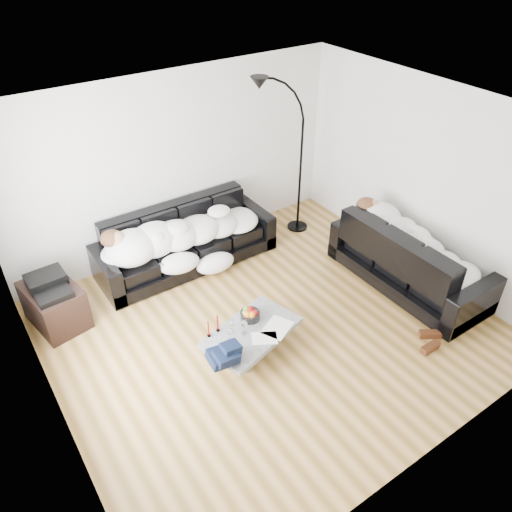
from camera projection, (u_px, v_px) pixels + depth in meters
ground at (270, 327)px, 6.16m from camera, size 5.00×5.00×0.00m
wall_back at (177, 165)px, 6.92m from camera, size 5.00×0.02×2.60m
wall_left at (34, 330)px, 4.26m from camera, size 0.02×4.50×2.60m
wall_right at (426, 180)px, 6.55m from camera, size 0.02×4.50×2.60m
ceiling at (274, 123)px, 4.65m from camera, size 5.00×5.00×0.00m
sofa_back at (186, 239)px, 7.01m from camera, size 2.54×0.88×0.83m
sofa_right at (411, 257)px, 6.61m from camera, size 0.94×2.18×0.88m
sleeper_back at (186, 227)px, 6.85m from camera, size 2.15×0.74×0.43m
sleeper_right at (414, 244)px, 6.49m from camera, size 0.79×1.87×0.46m
teal_cushion at (374, 218)px, 6.88m from camera, size 0.42×0.38×0.20m
coffee_table at (251, 341)px, 5.74m from camera, size 1.24×0.92×0.32m
fruit_bowl at (250, 314)px, 5.77m from camera, size 0.30×0.30×0.14m
wine_glass_a at (232, 326)px, 5.58m from camera, size 0.07×0.07×0.17m
wine_glass_b at (230, 335)px, 5.47m from camera, size 0.09×0.09×0.17m
wine_glass_c at (244, 327)px, 5.56m from camera, size 0.10×0.10×0.18m
candle_left at (208, 329)px, 5.51m from camera, size 0.04×0.04×0.21m
candle_right at (218, 324)px, 5.58m from camera, size 0.05×0.05×0.22m
newspaper_a at (277, 327)px, 5.68m from camera, size 0.43×0.39×0.01m
newspaper_b at (265, 338)px, 5.54m from camera, size 0.35×0.32×0.01m
navy_jacket at (227, 350)px, 5.18m from camera, size 0.40×0.36×0.16m
shoes at (430, 341)px, 5.89m from camera, size 0.47×0.38×0.09m
av_cabinet at (55, 305)px, 6.08m from camera, size 0.67×0.87×0.54m
stereo at (48, 284)px, 5.89m from camera, size 0.46×0.36×0.13m
floor_lamp at (301, 164)px, 7.41m from camera, size 0.86×0.61×2.20m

